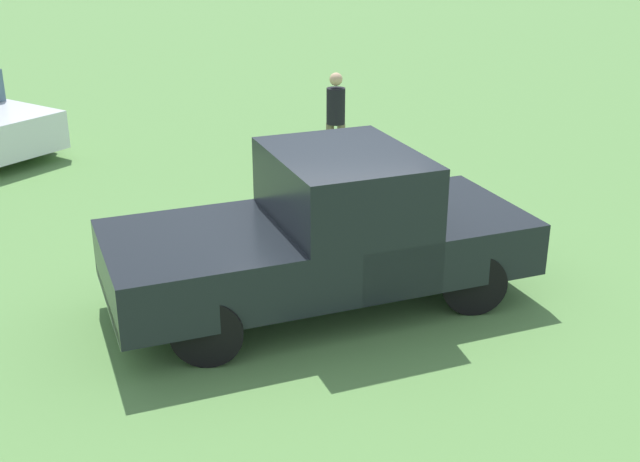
{
  "coord_description": "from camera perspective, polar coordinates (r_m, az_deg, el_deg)",
  "views": [
    {
      "loc": [
        -0.56,
        -8.43,
        4.23
      ],
      "look_at": [
        -0.11,
        -0.15,
        0.9
      ],
      "focal_mm": 44.9,
      "sensor_mm": 36.0,
      "label": 1
    }
  ],
  "objects": [
    {
      "name": "person_bystander",
      "position": [
        13.84,
        1.13,
        8.21
      ],
      "size": [
        0.41,
        0.41,
        1.7
      ],
      "rotation": [
        0.0,
        0.0,
        1.25
      ],
      "color": "#7A6B51",
      "rests_on": "ground_plane"
    },
    {
      "name": "ground_plane",
      "position": [
        9.44,
        0.63,
        -4.72
      ],
      "size": [
        80.0,
        80.0,
        0.0
      ],
      "primitive_type": "plane",
      "color": "#5B8C47"
    },
    {
      "name": "pickup_truck",
      "position": [
        8.97,
        0.73,
        0.19
      ],
      "size": [
        5.12,
        3.32,
        1.78
      ],
      "rotation": [
        0.0,
        0.0,
        3.46
      ],
      "color": "black",
      "rests_on": "ground_plane"
    }
  ]
}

